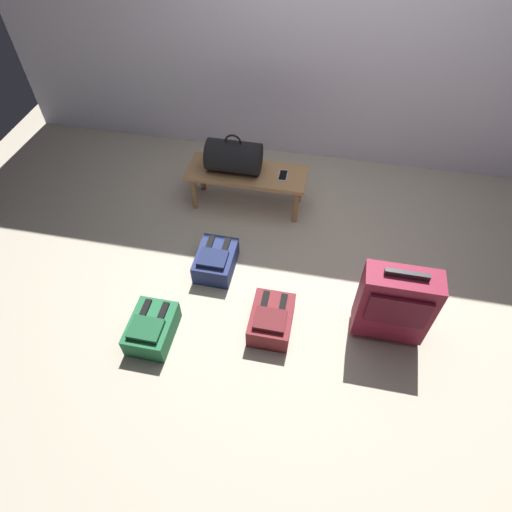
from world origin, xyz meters
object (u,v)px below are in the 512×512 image
suitcase_upright_burgundy (395,304)px  backpack_green (152,328)px  duffel_bag_black (234,157)px  backpack_maroon (271,320)px  bench (247,176)px  cell_phone (283,175)px  backpack_navy (216,260)px

suitcase_upright_burgundy → backpack_green: suitcase_upright_burgundy is taller
duffel_bag_black → backpack_maroon: (0.53, -1.21, -0.40)m
bench → cell_phone: size_ratio=6.94×
bench → suitcase_upright_burgundy: suitcase_upright_burgundy is taller
duffel_bag_black → backpack_maroon: size_ratio=1.16×
bench → backpack_navy: bench is taller
backpack_green → backpack_navy: bearing=67.9°
duffel_bag_black → bench: bearing=0.0°
suitcase_upright_burgundy → backpack_navy: size_ratio=1.72×
backpack_green → bench: bearing=76.3°
backpack_green → cell_phone: bearing=65.5°
bench → backpack_green: bench is taller
cell_phone → backpack_navy: size_ratio=0.38×
suitcase_upright_burgundy → backpack_maroon: bearing=-171.5°
bench → backpack_maroon: (0.43, -1.21, -0.21)m
cell_phone → backpack_navy: cell_phone is taller
backpack_maroon → bench: bearing=109.4°
backpack_navy → backpack_green: same height
duffel_bag_black → cell_phone: size_ratio=3.06×
bench → backpack_maroon: 1.31m
bench → backpack_green: (-0.35, -1.44, -0.21)m
bench → suitcase_upright_burgundy: size_ratio=1.53×
bench → backpack_green: 1.50m
backpack_maroon → backpack_navy: size_ratio=1.00×
bench → duffel_bag_black: duffel_bag_black is taller
suitcase_upright_burgundy → backpack_navy: (-1.28, 0.33, -0.24)m
cell_phone → backpack_navy: 0.91m
bench → backpack_navy: size_ratio=2.63×
backpack_navy → backpack_green: size_ratio=1.00×
duffel_bag_black → backpack_maroon: bearing=-66.3°
suitcase_upright_burgundy → backpack_maroon: size_ratio=1.72×
cell_phone → backpack_maroon: 1.25m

